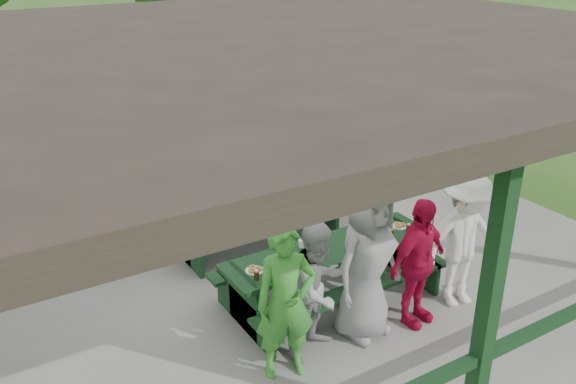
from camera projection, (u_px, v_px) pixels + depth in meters
ground at (271, 269)px, 8.84m from camera, size 90.00×90.00×0.00m
concrete_slab at (271, 266)px, 8.82m from camera, size 10.00×8.00×0.10m
pavilion_structure at (268, 48)px, 7.58m from camera, size 10.60×8.60×3.24m
picnic_table_near at (330, 266)px, 7.76m from camera, size 2.83×1.39×0.75m
picnic_table_far at (251, 211)px, 9.29m from camera, size 2.63×1.39×0.75m
table_setting at (338, 243)px, 7.70m from camera, size 2.44×0.45×0.10m
contestant_green at (286, 302)px, 6.30m from camera, size 0.73×0.58×1.76m
contestant_grey_left at (318, 288)px, 6.70m from camera, size 0.92×0.81×1.60m
contestant_grey_mid at (367, 262)px, 6.92m from camera, size 1.03×0.76×1.91m
contestant_red at (418, 263)px, 7.17m from camera, size 1.01×0.56×1.63m
contestant_white_fedora at (465, 240)px, 7.53m from camera, size 1.25×0.85×1.84m
spectator_lblue at (178, 180)px, 9.48m from camera, size 1.62×0.71×1.69m
spectator_blue at (113, 186)px, 9.33m from camera, size 0.67×0.52×1.61m
spectator_grey at (289, 161)px, 10.60m from camera, size 0.77×0.63×1.45m
pickup_truck at (99, 87)px, 16.18m from camera, size 5.26×3.72×1.33m
farm_trailer at (44, 123)px, 13.09m from camera, size 4.08×1.91×1.42m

